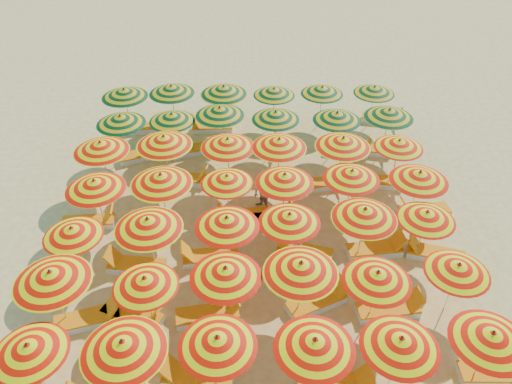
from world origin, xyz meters
TOP-DOWN VIEW (x-y plane):
  - ground at (0.00, 0.00)m, footprint 120.00×120.00m
  - umbrella_6 at (-5.22, -4.91)m, footprint 2.10×2.10m
  - umbrella_7 at (-3.10, -5.05)m, footprint 2.45×2.45m
  - umbrella_8 at (-1.06, -4.93)m, footprint 2.39×2.39m
  - umbrella_9 at (1.08, -5.10)m, footprint 1.89×1.89m
  - umbrella_10 at (2.98, -5.11)m, footprint 2.16×2.16m
  - umbrella_11 at (5.03, -5.07)m, footprint 2.35×2.35m
  - umbrella_12 at (-5.21, -2.99)m, footprint 2.45×2.45m
  - umbrella_13 at (-2.93, -3.03)m, footprint 2.01×2.01m
  - umbrella_14 at (-0.90, -2.93)m, footprint 2.02×2.02m
  - umbrella_15 at (1.00, -2.92)m, footprint 2.35×2.35m
  - umbrella_16 at (2.92, -3.16)m, footprint 2.14×2.14m
  - umbrella_17 at (5.09, -2.90)m, footprint 2.07×2.07m
  - umbrella_18 at (-5.22, -1.09)m, footprint 1.97×1.97m
  - umbrella_19 at (-3.08, -1.09)m, footprint 2.54×2.54m
  - umbrella_20 at (-0.88, -1.01)m, footprint 2.42×2.42m
  - umbrella_21 at (0.91, -0.86)m, footprint 1.97×1.97m
  - umbrella_22 at (3.07, -0.85)m, footprint 2.30×2.30m
  - umbrella_23 at (4.92, -0.82)m, footprint 2.09×2.09m
  - umbrella_24 at (-4.98, 0.86)m, footprint 2.49×2.49m
  - umbrella_25 at (-2.94, 0.97)m, footprint 2.55×2.55m
  - umbrella_26 at (-0.90, 1.20)m, footprint 1.84×1.84m
  - umbrella_27 at (0.92, 0.97)m, footprint 2.22×2.22m
  - umbrella_28 at (3.09, 1.15)m, footprint 1.93×1.93m
  - umbrella_29 at (5.19, 0.90)m, footprint 2.12×2.12m
  - umbrella_30 at (-5.23, 2.99)m, footprint 2.39×2.39m
  - umbrella_31 at (-3.09, 3.21)m, footprint 2.34×2.34m
  - umbrella_32 at (-0.88, 3.07)m, footprint 1.95×1.95m
  - umbrella_33 at (0.90, 2.96)m, footprint 2.35×2.35m
  - umbrella_34 at (3.11, 2.91)m, footprint 2.53×2.53m
  - umbrella_35 at (5.14, 3.04)m, footprint 1.97×1.97m
  - umbrella_36 at (-4.91, 4.93)m, footprint 2.14×2.14m
  - umbrella_37 at (-3.03, 5.18)m, footprint 1.85×1.85m
  - umbrella_38 at (-1.20, 5.28)m, footprint 2.32×2.32m
  - umbrella_39 at (0.92, 5.06)m, footprint 2.17×2.17m
  - umbrella_40 at (3.24, 4.90)m, footprint 2.18×2.18m
  - umbrella_41 at (5.23, 4.92)m, footprint 2.19×2.19m
  - umbrella_42 at (-5.10, 7.02)m, footprint 2.47×2.47m
  - umbrella_43 at (-3.22, 7.27)m, footprint 2.37×2.37m
  - umbrella_44 at (-1.07, 7.03)m, footprint 2.31×2.31m
  - umbrella_45 at (1.01, 7.21)m, footprint 2.25×2.25m
  - umbrella_46 at (3.01, 7.20)m, footprint 2.25×2.25m
  - umbrella_47 at (5.22, 7.23)m, footprint 2.22×2.22m
  - lounger_5 at (-1.66, -4.82)m, footprint 1.80×0.85m
  - lounger_7 at (5.63, -5.02)m, footprint 1.76×0.67m
  - lounger_8 at (-4.61, -2.99)m, footprint 1.82×1.01m
  - lounger_9 at (-3.43, -2.94)m, footprint 1.82×1.24m
  - lounger_10 at (-1.40, -2.98)m, footprint 1.79×0.80m
  - lounger_11 at (1.60, -2.65)m, footprint 1.82×1.24m
  - lounger_12 at (3.52, -3.00)m, footprint 1.78×0.73m
  - lounger_13 at (-3.67, -1.08)m, footprint 1.80×0.83m
  - lounger_14 at (-1.48, -0.79)m, footprint 1.78×0.76m
  - lounger_15 at (1.42, -0.70)m, footprint 1.83×1.11m
  - lounger_16 at (3.67, -0.68)m, footprint 1.78×0.74m
  - lounger_17 at (5.42, -0.94)m, footprint 1.83×1.12m
  - lounger_18 at (-5.48, 0.96)m, footprint 1.77×0.71m
  - lounger_19 at (-0.40, 1.02)m, footprint 1.81×0.86m
  - lounger_20 at (0.42, 0.85)m, footprint 1.79×0.78m
  - lounger_21 at (3.59, 0.96)m, footprint 1.81×0.90m
  - lounger_22 at (5.70, 1.09)m, footprint 1.78×0.75m
  - lounger_23 at (-2.49, 3.26)m, footprint 1.81×0.93m
  - lounger_24 at (2.61, 2.78)m, footprint 1.81×0.86m
  - lounger_25 at (4.63, 2.81)m, footprint 1.81×0.91m
  - lounger_26 at (-4.31, 4.91)m, footprint 1.83×1.16m
  - lounger_27 at (-2.52, 5.15)m, footprint 1.82×1.03m
  - lounger_28 at (0.42, 5.17)m, footprint 1.83×1.03m
  - lounger_29 at (3.84, 4.93)m, footprint 1.82×1.01m
  - lounger_30 at (4.73, 4.92)m, footprint 1.82×0.96m
  - lounger_31 at (-4.60, 6.98)m, footprint 1.77×0.71m
  - lounger_32 at (-1.66, 6.91)m, footprint 1.73×0.58m
  - lounger_33 at (5.81, 7.37)m, footprint 1.82×0.99m
  - beachgoer_a at (1.15, -0.98)m, footprint 0.53×0.55m
  - beachgoer_b at (0.26, 1.57)m, footprint 0.81×0.85m

SIDE VIEW (x-z plane):
  - ground at x=0.00m, z-range 0.00..0.00m
  - lounger_5 at x=-1.66m, z-range -0.19..0.50m
  - lounger_7 at x=5.63m, z-range -0.19..0.50m
  - lounger_8 at x=-4.61m, z-range -0.19..0.50m
  - lounger_9 at x=-3.43m, z-range -0.19..0.50m
  - lounger_10 at x=-1.40m, z-range -0.19..0.50m
  - lounger_11 at x=1.60m, z-range -0.19..0.50m
  - lounger_12 at x=3.52m, z-range -0.19..0.50m
  - lounger_13 at x=-3.67m, z-range -0.19..0.50m
  - lounger_14 at x=-1.48m, z-range -0.19..0.50m
  - lounger_15 at x=1.42m, z-range -0.19..0.50m
  - lounger_16 at x=3.67m, z-range -0.19..0.50m
  - lounger_17 at x=5.42m, z-range -0.19..0.50m
  - lounger_18 at x=-5.48m, z-range -0.19..0.50m
  - lounger_19 at x=-0.40m, z-range -0.19..0.50m
  - lounger_20 at x=0.42m, z-range -0.19..0.50m
  - lounger_21 at x=3.59m, z-range -0.19..0.50m
  - lounger_22 at x=5.70m, z-range -0.19..0.50m
  - lounger_23 at x=-2.49m, z-range -0.19..0.50m
  - lounger_24 at x=2.61m, z-range -0.19..0.50m
  - lounger_25 at x=4.63m, z-range -0.19..0.50m
  - lounger_26 at x=-4.31m, z-range -0.19..0.50m
  - lounger_27 at x=-2.52m, z-range -0.19..0.50m
  - lounger_28 at x=0.42m, z-range -0.19..0.50m
  - lounger_29 at x=3.84m, z-range -0.19..0.50m
  - lounger_30 at x=4.73m, z-range -0.19..0.50m
  - lounger_31 at x=-4.60m, z-range -0.19..0.50m
  - lounger_32 at x=-1.66m, z-range -0.19..0.50m
  - lounger_33 at x=5.81m, z-range -0.19..0.50m
  - beachgoer_a at x=1.15m, z-range 0.00..1.27m
  - beachgoer_b at x=0.26m, z-range 0.00..1.39m
  - umbrella_13 at x=-2.93m, z-range 0.68..2.48m
  - umbrella_18 at x=-5.22m, z-range 0.68..2.48m
  - umbrella_26 at x=-0.90m, z-range 0.69..2.50m
  - umbrella_17 at x=5.09m, z-range 0.69..2.50m
  - umbrella_6 at x=-5.22m, z-range 0.69..2.51m
  - umbrella_47 at x=5.22m, z-range 0.69..2.52m
  - umbrella_23 at x=4.92m, z-range 0.69..2.52m
  - umbrella_45 at x=1.01m, z-range 0.70..2.53m
  - umbrella_35 at x=5.14m, z-range 0.70..2.53m
  - umbrella_37 at x=-3.03m, z-range 0.71..2.57m
  - umbrella_46 at x=3.01m, z-range 0.71..2.59m
  - umbrella_16 at x=2.92m, z-range 0.72..2.62m
  - umbrella_10 at x=2.98m, z-range 0.72..2.63m
  - umbrella_8 at x=-1.06m, z-range 0.72..2.63m
  - umbrella_21 at x=0.91m, z-range 0.73..2.65m
  - umbrella_11 at x=5.03m, z-range 0.74..2.67m
  - umbrella_39 at x=0.92m, z-range 0.74..2.67m
  - umbrella_40 at x=3.24m, z-range 0.74..2.68m
  - umbrella_28 at x=3.09m, z-range 0.74..2.68m
  - umbrella_9 at x=1.08m, z-range 0.74..2.69m
  - umbrella_36 at x=-4.91m, z-range 0.74..2.70m
  - umbrella_20 at x=-0.88m, z-range 0.75..2.72m
  - umbrella_14 at x=-0.90m, z-range 0.75..2.72m
  - umbrella_27 at x=0.92m, z-range 0.76..2.75m
  - umbrella_24 at x=-4.98m, z-range 0.76..2.76m
  - umbrella_29 at x=5.19m, z-range 0.76..2.76m
  - umbrella_43 at x=-3.22m, z-range 0.76..2.77m
  - umbrella_42 at x=-5.10m, z-range 0.77..2.78m
  - umbrella_32 at x=-0.88m, z-range 0.77..2.79m
  - umbrella_41 at x=5.23m, z-range 0.77..2.79m
  - umbrella_22 at x=3.07m, z-range 0.77..2.81m
  - umbrella_30 at x=-5.23m, z-range 0.78..2.82m
  - umbrella_7 at x=-3.10m, z-range 0.78..2.82m
  - umbrella_33 at x=0.90m, z-range 0.78..2.82m
  - umbrella_38 at x=-1.20m, z-range 0.78..2.83m
  - umbrella_34 at x=3.11m, z-range 0.78..2.84m
  - umbrella_44 at x=-1.07m, z-range 0.78..2.85m
  - umbrella_19 at x=-3.08m, z-range 0.79..2.86m
  - umbrella_15 at x=1.00m, z-range 0.79..2.86m
  - umbrella_12 at x=-5.21m, z-range 0.79..2.86m
  - umbrella_25 at x=-2.94m, z-range 0.80..2.89m
  - umbrella_31 at x=-3.09m, z-range 0.80..2.89m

